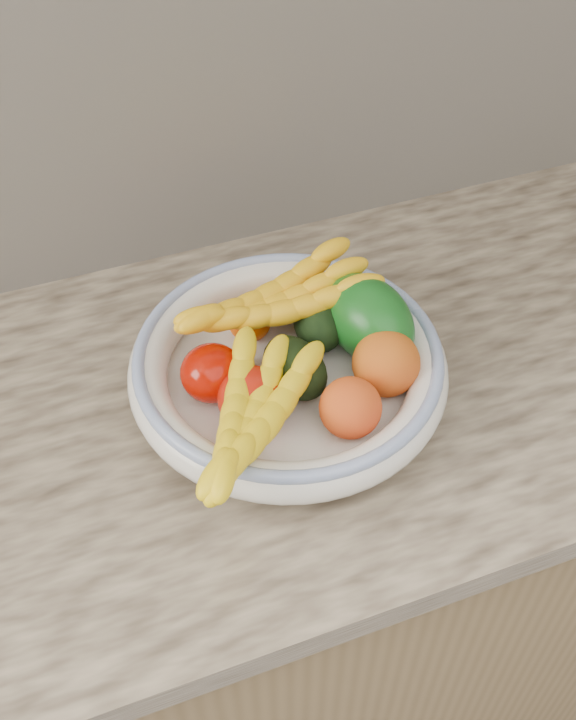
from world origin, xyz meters
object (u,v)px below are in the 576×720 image
(fruit_bowl, at_px, (288,366))
(green_mango, at_px, (368,319))
(banana_bunch_front, at_px, (251,422))
(banana_bunch_back, at_px, (275,306))

(fruit_bowl, relative_size, green_mango, 2.74)
(banana_bunch_front, bearing_deg, banana_bunch_back, 8.26)
(fruit_bowl, xyz_separation_m, banana_bunch_back, (0.01, 0.07, 0.04))
(green_mango, bearing_deg, banana_bunch_back, 140.47)
(fruit_bowl, distance_m, green_mango, 0.12)
(fruit_bowl, distance_m, banana_bunch_front, 0.13)
(green_mango, distance_m, banana_bunch_front, 0.22)
(fruit_bowl, relative_size, banana_bunch_front, 1.42)
(banana_bunch_back, height_order, banana_bunch_front, banana_bunch_back)
(banana_bunch_back, bearing_deg, banana_bunch_front, -125.62)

